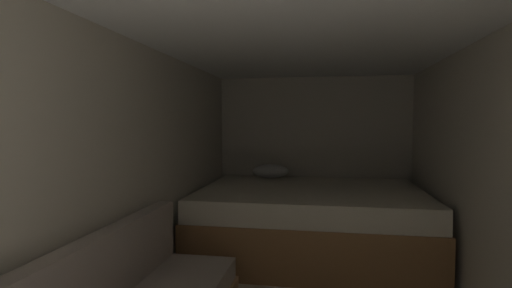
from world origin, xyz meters
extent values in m
cube|color=beige|center=(0.00, 4.64, 1.02)|extent=(2.61, 0.05, 2.05)
cube|color=beige|center=(-1.28, 1.97, 1.02)|extent=(0.05, 5.30, 2.05)
cube|color=white|center=(0.00, 1.97, 2.07)|extent=(2.61, 5.30, 0.05)
cube|color=olive|center=(0.00, 3.65, 0.25)|extent=(2.39, 1.83, 0.50)
cube|color=beige|center=(0.00, 3.65, 0.61)|extent=(2.35, 1.79, 0.22)
ellipsoid|color=white|center=(-0.54, 4.36, 0.82)|extent=(0.47, 0.30, 0.18)
camera|label=1|loc=(0.13, -0.56, 1.43)|focal=27.04mm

